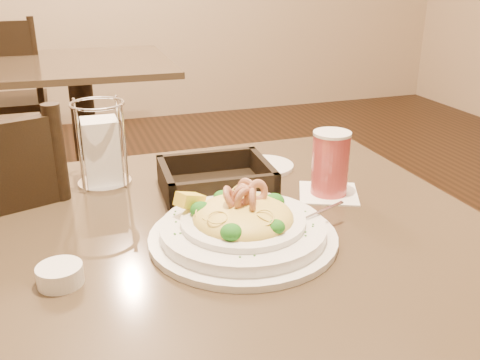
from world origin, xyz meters
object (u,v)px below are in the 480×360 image
object	(u,v)px
pasta_bowl	(243,225)
bread_basket	(216,182)
dining_chair_far	(7,96)
butter_ramekin	(60,275)
drink_glass	(330,164)
side_plate	(264,166)
background_table	(82,107)
main_table	(243,327)
napkin_caddy	(102,149)

from	to	relation	value
pasta_bowl	bread_basket	distance (m)	0.22
dining_chair_far	butter_ramekin	distance (m)	2.50
butter_ramekin	bread_basket	bearing A→B (deg)	39.20
drink_glass	side_plate	size ratio (longest dim) A/B	1.13
background_table	bread_basket	distance (m)	1.83
background_table	dining_chair_far	xyz separation A→B (m)	(-0.38, 0.42, -0.00)
pasta_bowl	main_table	bearing A→B (deg)	69.49
main_table	background_table	bearing A→B (deg)	95.65
background_table	pasta_bowl	size ratio (longest dim) A/B	2.57
background_table	pasta_bowl	xyz separation A→B (m)	(0.17, -2.02, 0.26)
main_table	dining_chair_far	distance (m)	2.45
main_table	side_plate	bearing A→B (deg)	61.62
bread_basket	napkin_caddy	world-z (taller)	napkin_caddy
drink_glass	bread_basket	bearing A→B (deg)	158.73
background_table	dining_chair_far	distance (m)	0.57
butter_ramekin	main_table	bearing A→B (deg)	17.04
background_table	bread_basket	size ratio (longest dim) A/B	3.99
pasta_bowl	bread_basket	size ratio (longest dim) A/B	1.55
bread_basket	dining_chair_far	bearing A→B (deg)	104.48
pasta_bowl	napkin_caddy	size ratio (longest dim) A/B	1.96
main_table	napkin_caddy	bearing A→B (deg)	127.97
drink_glass	background_table	bearing A→B (deg)	102.19
dining_chair_far	side_plate	size ratio (longest dim) A/B	6.71
butter_ramekin	drink_glass	bearing A→B (deg)	18.00
main_table	butter_ramekin	xyz separation A→B (m)	(-0.32, -0.10, 0.25)
main_table	dining_chair_far	world-z (taller)	dining_chair_far
background_table	dining_chair_far	world-z (taller)	dining_chair_far
dining_chair_far	pasta_bowl	world-z (taller)	dining_chair_far
pasta_bowl	napkin_caddy	bearing A→B (deg)	120.22
main_table	butter_ramekin	distance (m)	0.42
drink_glass	bread_basket	xyz separation A→B (m)	(-0.22, 0.09, -0.04)
drink_glass	napkin_caddy	size ratio (longest dim) A/B	0.86
background_table	drink_glass	bearing A→B (deg)	-77.81
bread_basket	side_plate	bearing A→B (deg)	34.76
main_table	bread_basket	bearing A→B (deg)	91.92
main_table	bread_basket	distance (m)	0.30
background_table	bread_basket	world-z (taller)	bread_basket
pasta_bowl	side_plate	size ratio (longest dim) A/B	2.59
dining_chair_far	bread_basket	bearing A→B (deg)	103.89
main_table	background_table	xyz separation A→B (m)	(-0.19, 1.96, 0.00)
main_table	bread_basket	world-z (taller)	bread_basket
napkin_caddy	side_plate	distance (m)	0.37
main_table	dining_chair_far	bearing A→B (deg)	103.67
side_plate	bread_basket	bearing A→B (deg)	-145.24
dining_chair_far	napkin_caddy	bearing A→B (deg)	99.06
drink_glass	main_table	bearing A→B (deg)	-160.57
bread_basket	butter_ramekin	bearing A→B (deg)	-140.80
napkin_caddy	bread_basket	bearing A→B (deg)	-29.80
bread_basket	pasta_bowl	bearing A→B (deg)	-94.34
side_plate	butter_ramekin	size ratio (longest dim) A/B	2.03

